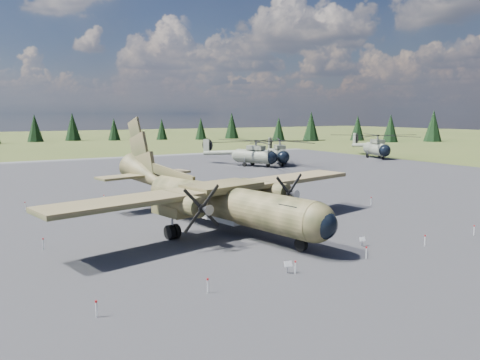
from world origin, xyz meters
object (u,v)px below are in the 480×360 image
helicopter_mid (279,147)px  helicopter_far (376,141)px  transport_plane (214,195)px  helicopter_near (254,148)px

helicopter_mid → helicopter_far: helicopter_far is taller
transport_plane → helicopter_near: (28.22, 38.35, 0.58)m
helicopter_near → transport_plane: bearing=-151.3°
transport_plane → helicopter_near: transport_plane is taller
transport_plane → helicopter_mid: 50.87m
transport_plane → helicopter_mid: transport_plane is taller
transport_plane → helicopter_near: 47.62m
helicopter_near → helicopter_mid: helicopter_near is taller
helicopter_near → helicopter_far: bearing=-24.9°
helicopter_near → helicopter_far: size_ratio=0.96×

